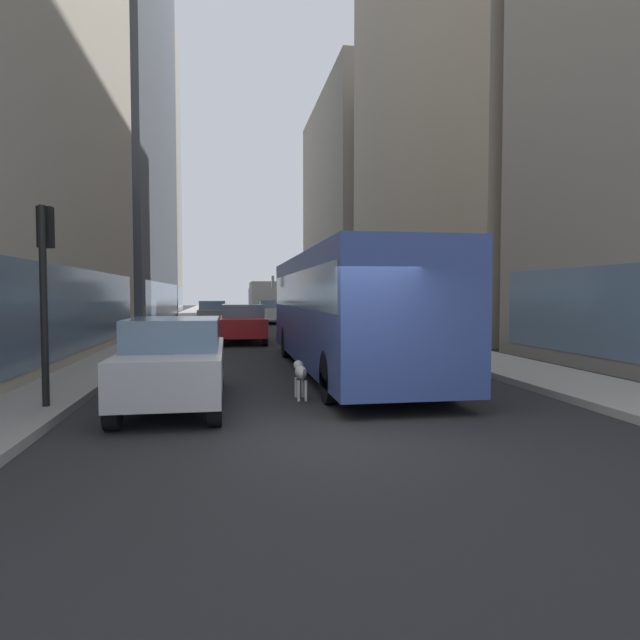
{
  "coord_description": "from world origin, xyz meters",
  "views": [
    {
      "loc": [
        -1.84,
        -7.67,
        2.06
      ],
      "look_at": [
        0.48,
        6.08,
        1.4
      ],
      "focal_mm": 30.91,
      "sensor_mm": 36.0,
      "label": 1
    }
  ],
  "objects_px": {
    "car_silver_sedan": "(175,361)",
    "car_red_coupe": "(243,323)",
    "car_white_van": "(272,312)",
    "traffic_light_near": "(45,272)",
    "box_truck": "(264,299)",
    "dalmatian_dog": "(300,373)",
    "transit_bus": "(344,305)",
    "car_grey_wagon": "(213,313)"
  },
  "relations": [
    {
      "from": "transit_bus",
      "to": "car_red_coupe",
      "type": "distance_m",
      "value": 9.8
    },
    {
      "from": "car_grey_wagon",
      "to": "dalmatian_dog",
      "type": "xyz_separation_m",
      "value": [
        2.37,
        -25.98,
        -0.31
      ]
    },
    {
      "from": "car_grey_wagon",
      "to": "dalmatian_dog",
      "type": "relative_size",
      "value": 4.97
    },
    {
      "from": "box_truck",
      "to": "car_white_van",
      "type": "bearing_deg",
      "value": -90.0
    },
    {
      "from": "box_truck",
      "to": "dalmatian_dog",
      "type": "height_order",
      "value": "box_truck"
    },
    {
      "from": "dalmatian_dog",
      "to": "box_truck",
      "type": "bearing_deg",
      "value": 87.38
    },
    {
      "from": "car_grey_wagon",
      "to": "car_white_van",
      "type": "relative_size",
      "value": 1.17
    },
    {
      "from": "box_truck",
      "to": "dalmatian_dog",
      "type": "distance_m",
      "value": 35.69
    },
    {
      "from": "car_red_coupe",
      "to": "box_truck",
      "type": "relative_size",
      "value": 0.64
    },
    {
      "from": "transit_bus",
      "to": "traffic_light_near",
      "type": "height_order",
      "value": "traffic_light_near"
    },
    {
      "from": "box_truck",
      "to": "dalmatian_dog",
      "type": "bearing_deg",
      "value": -92.62
    },
    {
      "from": "dalmatian_dog",
      "to": "car_red_coupe",
      "type": "bearing_deg",
      "value": 93.37
    },
    {
      "from": "car_silver_sedan",
      "to": "car_white_van",
      "type": "distance_m",
      "value": 28.28
    },
    {
      "from": "car_silver_sedan",
      "to": "dalmatian_dog",
      "type": "xyz_separation_m",
      "value": [
        2.37,
        0.24,
        -0.31
      ]
    },
    {
      "from": "box_truck",
      "to": "car_silver_sedan",
      "type": "bearing_deg",
      "value": -96.36
    },
    {
      "from": "transit_bus",
      "to": "car_grey_wagon",
      "type": "height_order",
      "value": "transit_bus"
    },
    {
      "from": "transit_bus",
      "to": "dalmatian_dog",
      "type": "distance_m",
      "value": 4.13
    },
    {
      "from": "transit_bus",
      "to": "car_red_coupe",
      "type": "height_order",
      "value": "transit_bus"
    },
    {
      "from": "car_silver_sedan",
      "to": "car_grey_wagon",
      "type": "bearing_deg",
      "value": 90.0
    },
    {
      "from": "car_silver_sedan",
      "to": "traffic_light_near",
      "type": "relative_size",
      "value": 1.34
    },
    {
      "from": "car_grey_wagon",
      "to": "traffic_light_near",
      "type": "bearing_deg",
      "value": -94.51
    },
    {
      "from": "transit_bus",
      "to": "car_silver_sedan",
      "type": "height_order",
      "value": "transit_bus"
    },
    {
      "from": "car_silver_sedan",
      "to": "dalmatian_dog",
      "type": "bearing_deg",
      "value": 5.77
    },
    {
      "from": "car_red_coupe",
      "to": "car_white_van",
      "type": "height_order",
      "value": "same"
    },
    {
      "from": "car_silver_sedan",
      "to": "car_grey_wagon",
      "type": "relative_size",
      "value": 0.95
    },
    {
      "from": "transit_bus",
      "to": "car_grey_wagon",
      "type": "bearing_deg",
      "value": 100.12
    },
    {
      "from": "transit_bus",
      "to": "dalmatian_dog",
      "type": "bearing_deg",
      "value": -114.53
    },
    {
      "from": "traffic_light_near",
      "to": "car_white_van",
      "type": "bearing_deg",
      "value": 77.87
    },
    {
      "from": "car_white_van",
      "to": "dalmatian_dog",
      "type": "relative_size",
      "value": 4.24
    },
    {
      "from": "car_red_coupe",
      "to": "car_white_van",
      "type": "relative_size",
      "value": 1.17
    },
    {
      "from": "car_silver_sedan",
      "to": "car_grey_wagon",
      "type": "distance_m",
      "value": 26.22
    },
    {
      "from": "car_red_coupe",
      "to": "traffic_light_near",
      "type": "height_order",
      "value": "traffic_light_near"
    },
    {
      "from": "car_red_coupe",
      "to": "box_truck",
      "type": "xyz_separation_m",
      "value": [
        2.4,
        22.6,
        0.84
      ]
    },
    {
      "from": "car_white_van",
      "to": "car_grey_wagon",
      "type": "bearing_deg",
      "value": -156.06
    },
    {
      "from": "box_truck",
      "to": "dalmatian_dog",
      "type": "xyz_separation_m",
      "value": [
        -1.63,
        -35.64,
        -1.15
      ]
    },
    {
      "from": "car_red_coupe",
      "to": "traffic_light_near",
      "type": "relative_size",
      "value": 1.41
    },
    {
      "from": "car_silver_sedan",
      "to": "dalmatian_dog",
      "type": "height_order",
      "value": "car_silver_sedan"
    },
    {
      "from": "transit_bus",
      "to": "traffic_light_near",
      "type": "xyz_separation_m",
      "value": [
        -6.1,
        -4.21,
        0.66
      ]
    },
    {
      "from": "car_white_van",
      "to": "traffic_light_near",
      "type": "bearing_deg",
      "value": -102.13
    },
    {
      "from": "car_white_van",
      "to": "traffic_light_near",
      "type": "xyz_separation_m",
      "value": [
        -6.1,
        -28.39,
        1.62
      ]
    },
    {
      "from": "box_truck",
      "to": "traffic_light_near",
      "type": "relative_size",
      "value": 2.21
    },
    {
      "from": "car_silver_sedan",
      "to": "car_red_coupe",
      "type": "distance_m",
      "value": 13.37
    }
  ]
}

